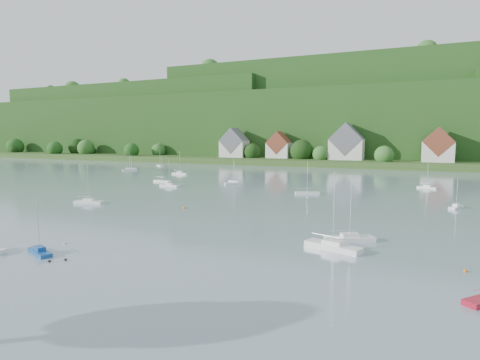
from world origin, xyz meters
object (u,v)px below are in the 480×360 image
Objects in this scene: near_sailboat_1 at (40,251)px; near_sailboat_4 at (333,246)px; near_sailboat_6 at (89,201)px; near_sailboat_3 at (350,238)px.

near_sailboat_1 is 36.48m from near_sailboat_4.
near_sailboat_4 reaches higher than near_sailboat_6.
near_sailboat_3 is at bearing -23.52° from near_sailboat_6.
near_sailboat_1 is 37.62m from near_sailboat_6.
near_sailboat_4 is (-1.37, -4.87, 0.03)m from near_sailboat_3.
near_sailboat_6 is at bearing 147.12° from near_sailboat_1.
near_sailboat_3 is at bearing 53.37° from near_sailboat_1.
near_sailboat_3 is 1.08× the size of near_sailboat_6.
near_sailboat_4 reaches higher than near_sailboat_1.
near_sailboat_3 reaches higher than near_sailboat_6.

